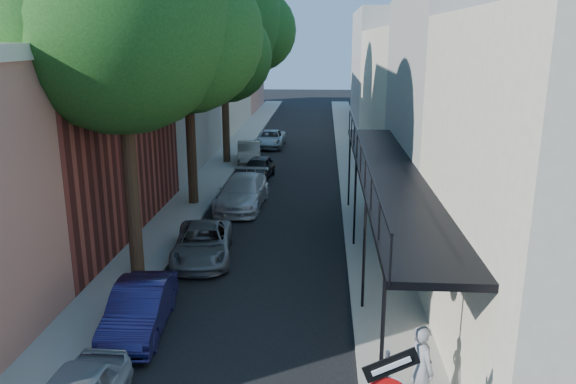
% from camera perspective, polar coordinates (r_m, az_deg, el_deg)
% --- Properties ---
extents(road_surface, '(6.00, 64.00, 0.01)m').
position_cam_1_polar(road_surface, '(37.30, 0.34, 3.85)').
color(road_surface, black).
rests_on(road_surface, ground).
extents(sidewalk_left, '(2.00, 64.00, 0.12)m').
position_cam_1_polar(sidewalk_left, '(37.73, -5.75, 3.99)').
color(sidewalk_left, gray).
rests_on(sidewalk_left, ground).
extents(sidewalk_right, '(2.00, 64.00, 0.12)m').
position_cam_1_polar(sidewalk_right, '(37.28, 6.50, 3.83)').
color(sidewalk_right, gray).
rests_on(sidewalk_right, ground).
extents(buildings_left, '(10.10, 59.10, 12.00)m').
position_cam_1_polar(buildings_left, '(37.16, -14.52, 11.01)').
color(buildings_left, '#B1735A').
rests_on(buildings_left, ground).
extents(buildings_right, '(9.80, 55.00, 10.00)m').
position_cam_1_polar(buildings_right, '(36.75, 14.67, 10.15)').
color(buildings_right, beige).
rests_on(buildings_right, ground).
extents(oak_near, '(7.48, 6.80, 11.42)m').
position_cam_1_polar(oak_near, '(17.65, -15.12, 16.36)').
color(oak_near, '#352215').
rests_on(oak_near, ground).
extents(oak_mid, '(6.60, 6.00, 10.20)m').
position_cam_1_polar(oak_mid, '(25.35, -9.26, 14.32)').
color(oak_mid, '#352215').
rests_on(oak_mid, ground).
extents(oak_far, '(7.70, 7.00, 11.90)m').
position_cam_1_polar(oak_far, '(34.23, -5.79, 16.65)').
color(oak_far, '#352215').
rests_on(oak_far, ground).
extents(parked_car_b, '(1.60, 3.88, 1.25)m').
position_cam_1_polar(parked_car_b, '(15.37, -14.84, -11.38)').
color(parked_car_b, '#171543').
rests_on(parked_car_b, ground).
extents(parked_car_c, '(2.42, 4.38, 1.16)m').
position_cam_1_polar(parked_car_c, '(19.68, -8.63, -5.15)').
color(parked_car_c, slate).
rests_on(parked_car_c, ground).
extents(parked_car_d, '(2.20, 4.92, 1.40)m').
position_cam_1_polar(parked_car_d, '(25.47, -4.62, -0.00)').
color(parked_car_d, '#BBBBBF').
rests_on(parked_car_d, ground).
extents(parked_car_e, '(1.80, 3.71, 1.22)m').
position_cam_1_polar(parked_car_e, '(30.58, -3.05, 2.44)').
color(parked_car_e, black).
rests_on(parked_car_e, ground).
extents(parked_car_f, '(1.89, 4.07, 1.29)m').
position_cam_1_polar(parked_car_f, '(34.63, -3.99, 4.00)').
color(parked_car_f, gray).
rests_on(parked_car_f, ground).
extents(parked_car_g, '(2.03, 4.25, 1.17)m').
position_cam_1_polar(parked_car_g, '(39.85, -1.80, 5.42)').
color(parked_car_g, '#8E98A1').
rests_on(parked_car_g, ground).
extents(pedestrian, '(0.68, 0.80, 1.84)m').
position_cam_1_polar(pedestrian, '(12.05, 13.40, -16.97)').
color(pedestrian, gray).
rests_on(pedestrian, sidewalk_right).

